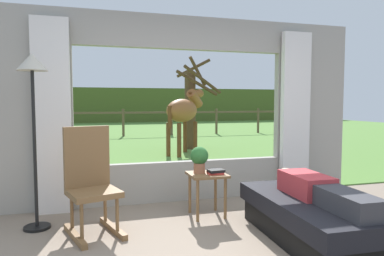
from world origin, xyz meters
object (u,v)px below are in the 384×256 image
(side_table, at_px, (207,181))
(floor_lamp_left, at_px, (33,88))
(potted_plant, at_px, (199,158))
(pasture_tree, at_px, (191,106))
(horse, at_px, (184,111))
(rocking_chair, at_px, (91,181))
(book_stack, at_px, (216,172))
(recliner_sofa, at_px, (314,218))
(reclining_person, at_px, (318,190))

(side_table, distance_m, floor_lamp_left, 2.22)
(potted_plant, distance_m, pasture_tree, 6.04)
(horse, bearing_deg, rocking_chair, -69.85)
(side_table, distance_m, pasture_tree, 6.11)
(book_stack, distance_m, pasture_tree, 6.13)
(recliner_sofa, height_order, pasture_tree, pasture_tree)
(reclining_person, distance_m, side_table, 1.33)
(potted_plant, bearing_deg, side_table, -36.87)
(side_table, bearing_deg, pasture_tree, 75.94)
(side_table, height_order, pasture_tree, pasture_tree)
(recliner_sofa, height_order, floor_lamp_left, floor_lamp_left)
(reclining_person, xyz_separation_m, side_table, (-0.79, 1.06, -0.10))
(potted_plant, distance_m, horse, 4.98)
(potted_plant, relative_size, pasture_tree, 0.12)
(book_stack, bearing_deg, rocking_chair, -175.83)
(potted_plant, xyz_separation_m, horse, (1.07, 4.84, 0.45))
(recliner_sofa, relative_size, horse, 1.00)
(recliner_sofa, relative_size, book_stack, 8.50)
(potted_plant, relative_size, floor_lamp_left, 0.17)
(book_stack, relative_size, floor_lamp_left, 0.11)
(rocking_chair, height_order, potted_plant, rocking_chair)
(pasture_tree, bearing_deg, horse, -116.33)
(potted_plant, bearing_deg, pasture_tree, 75.06)
(horse, bearing_deg, reclining_person, -47.03)
(reclining_person, bearing_deg, book_stack, 127.08)
(reclining_person, height_order, pasture_tree, pasture_tree)
(floor_lamp_left, relative_size, pasture_tree, 0.71)
(side_table, bearing_deg, floor_lamp_left, 177.28)
(recliner_sofa, xyz_separation_m, side_table, (-0.79, 1.01, 0.21))
(rocking_chair, xyz_separation_m, pasture_tree, (2.82, 6.03, 0.74))
(reclining_person, distance_m, pasture_tree, 7.00)
(rocking_chair, xyz_separation_m, floor_lamp_left, (-0.57, 0.26, 0.98))
(rocking_chair, xyz_separation_m, book_stack, (1.44, 0.10, 0.00))
(side_table, relative_size, horse, 0.30)
(rocking_chair, relative_size, floor_lamp_left, 0.59)
(rocking_chair, bearing_deg, pasture_tree, 47.61)
(rocking_chair, distance_m, side_table, 1.37)
(side_table, relative_size, book_stack, 2.55)
(recliner_sofa, relative_size, potted_plant, 5.41)
(floor_lamp_left, bearing_deg, recliner_sofa, -22.20)
(horse, bearing_deg, book_stack, -55.39)
(horse, xyz_separation_m, pasture_tree, (0.48, 0.96, 0.13))
(reclining_person, xyz_separation_m, book_stack, (-0.70, 1.00, 0.02))
(reclining_person, distance_m, rocking_chair, 2.32)
(horse, bearing_deg, potted_plant, -57.53)
(potted_plant, xyz_separation_m, floor_lamp_left, (-1.84, 0.03, 0.82))
(rocking_chair, height_order, floor_lamp_left, floor_lamp_left)
(reclining_person, bearing_deg, side_table, 128.54)
(rocking_chair, relative_size, pasture_tree, 0.42)
(recliner_sofa, relative_size, floor_lamp_left, 0.92)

